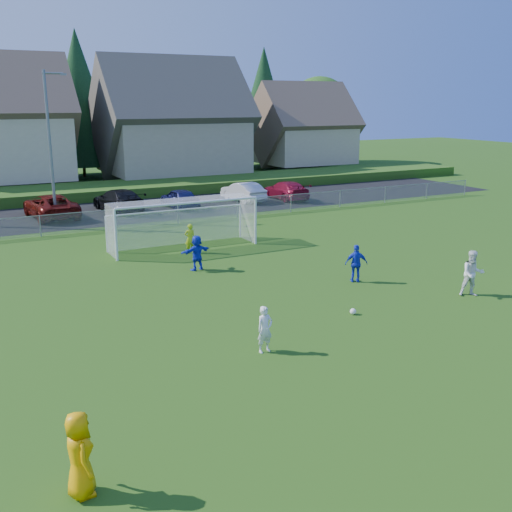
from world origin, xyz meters
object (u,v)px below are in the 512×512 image
at_px(soccer_ball, 353,311).
at_px(car_d, 119,200).
at_px(car_c, 51,206).
at_px(player_white_a, 265,329).
at_px(car_f, 243,192).
at_px(referee, 79,455).
at_px(car_g, 286,190).
at_px(soccer_goal, 182,216).
at_px(player_blue_a, 356,263).
at_px(player_blue_b, 197,253).
at_px(goalkeeper, 190,238).
at_px(car_e, 180,198).
at_px(player_white_b, 473,274).

height_order(soccer_ball, car_d, car_d).
bearing_deg(car_c, car_d, 179.14).
height_order(car_c, car_d, car_c).
bearing_deg(player_white_a, car_c, 88.19).
distance_m(car_c, car_f, 13.73).
xyz_separation_m(referee, car_g, (21.22, 28.45, -0.17)).
bearing_deg(player_white_a, soccer_goal, 72.86).
bearing_deg(player_blue_a, player_blue_b, -15.00).
height_order(referee, car_c, referee).
bearing_deg(soccer_goal, car_g, 40.90).
distance_m(goalkeeper, car_c, 13.36).
height_order(car_d, car_g, car_d).
xyz_separation_m(car_c, car_d, (4.45, 0.36, -0.01)).
relative_size(soccer_ball, car_g, 0.05).
height_order(goalkeeper, soccer_goal, soccer_goal).
relative_size(goalkeeper, car_f, 0.34).
distance_m(soccer_ball, soccer_goal, 12.28).
bearing_deg(car_e, car_f, -175.42).
xyz_separation_m(soccer_ball, referee, (-10.53, -5.62, 0.75)).
height_order(referee, goalkeeper, referee).
bearing_deg(player_white_b, car_g, 105.86).
xyz_separation_m(player_white_a, soccer_goal, (2.53, 13.43, 0.92)).
distance_m(player_blue_a, car_f, 21.01).
xyz_separation_m(car_c, car_f, (13.73, 0.13, -0.05)).
height_order(player_blue_b, car_e, player_blue_b).
bearing_deg(player_blue_a, referee, 61.64).
bearing_deg(goalkeeper, car_e, -103.08).
distance_m(car_d, soccer_goal, 11.73).
xyz_separation_m(car_e, car_g, (8.46, -0.11, -0.01)).
xyz_separation_m(referee, player_white_a, (6.27, 4.26, -0.15)).
height_order(player_white_a, car_c, car_c).
bearing_deg(player_blue_a, goalkeeper, -33.40).
distance_m(player_white_a, player_blue_a, 8.08).
bearing_deg(player_blue_b, player_white_b, 123.01).
bearing_deg(referee, player_white_a, -58.44).
xyz_separation_m(referee, player_blue_b, (7.87, 13.46, -0.07)).
xyz_separation_m(player_white_a, player_white_b, (9.50, 0.95, 0.18)).
bearing_deg(player_white_a, referee, -152.28).
xyz_separation_m(player_blue_b, soccer_goal, (0.93, 4.23, 0.85)).
distance_m(goalkeeper, car_e, 12.77).
relative_size(player_blue_a, player_blue_b, 1.00).
xyz_separation_m(player_white_a, car_e, (6.50, 24.30, -0.02)).
xyz_separation_m(player_blue_a, goalkeeper, (-4.25, 7.69, -0.05)).
xyz_separation_m(referee, car_c, (4.25, 29.02, -0.10)).
xyz_separation_m(car_c, car_g, (16.97, -0.57, -0.07)).
height_order(player_white_b, goalkeeper, player_white_b).
relative_size(car_e, car_g, 0.86).
height_order(car_d, car_e, car_d).
bearing_deg(car_g, car_c, -1.90).
bearing_deg(car_e, player_white_b, 95.41).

